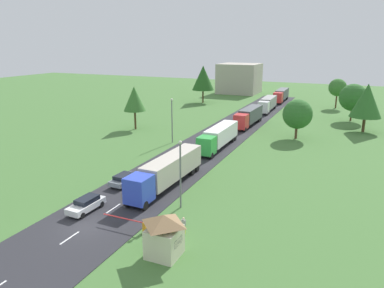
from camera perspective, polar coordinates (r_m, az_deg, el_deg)
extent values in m
plane|color=#477538|center=(36.75, -16.18, -12.39)|extent=(280.00, 280.00, 0.00)
cube|color=#2B2B30|center=(56.07, -0.07, -1.87)|extent=(10.00, 140.00, 0.06)
cube|color=white|center=(35.24, -18.62, -13.76)|extent=(0.16, 2.40, 0.01)
cube|color=white|center=(39.67, -12.23, -9.83)|extent=(0.16, 2.40, 0.01)
cube|color=white|center=(44.56, -7.35, -6.69)|extent=(0.16, 2.40, 0.01)
cube|color=white|center=(50.12, -3.31, -4.01)|extent=(0.16, 2.40, 0.01)
cube|color=white|center=(55.46, -0.36, -2.03)|extent=(0.16, 2.40, 0.01)
cube|color=white|center=(61.04, 2.08, -0.39)|extent=(0.16, 2.40, 0.01)
cube|color=white|center=(68.06, 4.52, 1.26)|extent=(0.16, 2.40, 0.01)
cube|color=white|center=(73.94, 6.17, 2.37)|extent=(0.16, 2.40, 0.01)
cube|color=white|center=(79.86, 7.58, 3.32)|extent=(0.16, 2.40, 0.01)
cube|color=white|center=(87.33, 9.06, 4.31)|extent=(0.16, 2.40, 0.01)
cube|color=white|center=(94.16, 10.21, 5.07)|extent=(0.16, 2.40, 0.01)
cube|color=white|center=(100.63, 11.15, 5.69)|extent=(0.16, 2.40, 0.01)
cube|color=white|center=(107.40, 12.00, 6.26)|extent=(0.16, 2.40, 0.01)
cube|color=blue|center=(39.05, -8.29, -7.00)|extent=(2.51, 2.74, 2.82)
cube|color=black|center=(37.88, -9.39, -6.95)|extent=(2.10, 0.15, 1.24)
cube|color=beige|center=(44.93, -3.05, -3.46)|extent=(2.80, 11.62, 2.70)
cube|color=black|center=(45.46, -3.02, -5.31)|extent=(1.18, 11.00, 0.24)
cylinder|color=black|center=(38.57, -7.44, -9.55)|extent=(0.38, 1.01, 1.00)
cylinder|color=black|center=(39.66, -10.03, -8.93)|extent=(0.38, 1.01, 1.00)
cylinder|color=black|center=(47.95, 0.06, -4.28)|extent=(0.38, 1.01, 1.00)
cylinder|color=black|center=(48.83, -2.17, -3.92)|extent=(0.38, 1.01, 1.00)
cylinder|color=black|center=(49.14, 0.75, -3.78)|extent=(0.38, 1.01, 1.00)
cylinder|color=black|center=(50.00, -1.44, -3.44)|extent=(0.38, 1.01, 1.00)
cube|color=green|center=(54.94, 2.26, -0.22)|extent=(2.44, 2.53, 2.67)
cube|color=black|center=(53.74, 1.79, -0.05)|extent=(2.10, 0.10, 1.18)
cube|color=white|center=(61.03, 4.62, 1.61)|extent=(2.51, 10.34, 2.63)
cube|color=black|center=(61.41, 4.59, 0.24)|extent=(0.91, 9.83, 0.24)
cylinder|color=black|center=(54.40, 3.03, -1.87)|extent=(0.35, 1.00, 1.00)
cylinder|color=black|center=(55.14, 0.99, -1.60)|extent=(0.35, 1.00, 1.00)
cylinder|color=black|center=(63.97, 6.40, 0.73)|extent=(0.35, 1.00, 1.00)
cylinder|color=black|center=(64.60, 4.63, 0.92)|extent=(0.35, 1.00, 1.00)
cylinder|color=black|center=(65.12, 6.73, 0.99)|extent=(0.35, 1.00, 1.00)
cylinder|color=black|center=(65.74, 4.98, 1.17)|extent=(0.35, 1.00, 1.00)
cube|color=red|center=(72.15, 7.70, 3.53)|extent=(2.51, 2.81, 2.80)
cube|color=black|center=(70.82, 7.38, 3.73)|extent=(2.10, 0.15, 1.23)
cube|color=#4C5156|center=(78.24, 9.19, 4.63)|extent=(2.75, 9.73, 2.79)
cube|color=black|center=(78.56, 9.14, 3.49)|extent=(1.14, 9.20, 0.24)
cylinder|color=black|center=(71.51, 8.29, 2.25)|extent=(0.38, 1.01, 1.00)
cylinder|color=black|center=(72.13, 6.69, 2.42)|extent=(0.38, 1.01, 1.00)
cylinder|color=black|center=(81.04, 10.44, 3.73)|extent=(0.38, 1.01, 1.00)
cylinder|color=black|center=(81.59, 9.01, 3.87)|extent=(0.38, 1.01, 1.00)
cylinder|color=black|center=(82.14, 10.65, 3.88)|extent=(0.38, 1.01, 1.00)
cylinder|color=black|center=(82.68, 9.24, 4.02)|extent=(0.38, 1.01, 1.00)
cube|color=white|center=(89.63, 11.17, 5.69)|extent=(2.50, 2.44, 2.68)
cube|color=black|center=(88.46, 11.03, 5.89)|extent=(2.10, 0.15, 1.18)
cube|color=gray|center=(95.45, 11.92, 6.41)|extent=(2.71, 9.08, 2.63)
cube|color=black|center=(95.70, 11.87, 5.51)|extent=(1.10, 8.59, 0.24)
cylinder|color=black|center=(89.09, 11.71, 4.73)|extent=(0.37, 1.01, 1.00)
cylinder|color=black|center=(89.50, 10.39, 4.84)|extent=(0.37, 1.01, 1.00)
cylinder|color=black|center=(98.16, 12.78, 5.65)|extent=(0.37, 1.01, 1.00)
cylinder|color=black|center=(98.53, 11.57, 5.75)|extent=(0.37, 1.01, 1.00)
cylinder|color=black|center=(99.21, 12.89, 5.74)|extent=(0.37, 1.01, 1.00)
cylinder|color=black|center=(99.58, 11.69, 5.85)|extent=(0.37, 1.01, 1.00)
cube|color=red|center=(106.17, 13.31, 7.10)|extent=(2.49, 2.77, 2.78)
cube|color=black|center=(104.82, 13.20, 7.28)|extent=(2.10, 0.14, 1.22)
cube|color=#4C5156|center=(112.63, 13.91, 7.66)|extent=(2.67, 9.89, 2.67)
cube|color=black|center=(112.84, 13.86, 6.89)|extent=(1.06, 9.37, 0.24)
cylinder|color=black|center=(105.54, 13.76, 6.26)|extent=(0.37, 1.01, 1.00)
cylinder|color=black|center=(105.89, 12.64, 6.36)|extent=(0.37, 1.01, 1.00)
cylinder|color=black|center=(115.59, 14.62, 6.98)|extent=(0.37, 1.01, 1.00)
cylinder|color=black|center=(115.90, 13.59, 7.07)|extent=(0.37, 1.01, 1.00)
cylinder|color=black|center=(116.74, 14.71, 7.06)|extent=(0.37, 1.01, 1.00)
cylinder|color=black|center=(117.06, 13.69, 7.15)|extent=(0.37, 1.01, 1.00)
cube|color=white|center=(39.51, -16.26, -9.23)|extent=(1.87, 4.37, 0.63)
cube|color=black|center=(39.42, -16.12, -8.37)|extent=(1.53, 2.46, 0.50)
cylinder|color=black|center=(38.20, -16.84, -10.69)|extent=(0.24, 0.65, 0.64)
cylinder|color=black|center=(39.18, -18.51, -10.15)|extent=(0.24, 0.65, 0.64)
cylinder|color=black|center=(40.16, -14.01, -9.13)|extent=(0.24, 0.65, 0.64)
cylinder|color=black|center=(41.09, -15.66, -8.67)|extent=(0.24, 0.65, 0.64)
cube|color=#8C939E|center=(45.52, -10.50, -5.52)|extent=(2.02, 4.27, 0.57)
cube|color=black|center=(45.18, -10.69, -4.98)|extent=(1.64, 2.42, 0.48)
cylinder|color=black|center=(47.14, -10.24, -5.13)|extent=(0.25, 0.65, 0.64)
cylinder|color=black|center=(46.24, -8.61, -5.47)|extent=(0.25, 0.65, 0.64)
cylinder|color=black|center=(45.06, -12.40, -6.24)|extent=(0.25, 0.65, 0.64)
cylinder|color=black|center=(44.11, -10.74, -6.64)|extent=(0.25, 0.65, 0.64)
cube|color=beige|center=(30.70, -4.38, -15.04)|extent=(2.54, 2.53, 2.48)
pyramid|color=brown|center=(29.73, -4.46, -11.72)|extent=(2.92, 2.91, 0.83)
cube|color=black|center=(30.06, -2.23, -15.07)|extent=(0.06, 1.52, 0.70)
cube|color=orange|center=(34.43, -7.46, -12.87)|extent=(0.28, 0.28, 1.05)
cylinder|color=red|center=(35.33, -10.68, -11.38)|extent=(4.50, 0.10, 0.10)
cylinder|color=black|center=(34.28, -4.92, -13.13)|extent=(0.16, 0.16, 0.84)
cylinder|color=black|center=(34.20, -4.62, -13.20)|extent=(0.16, 0.16, 0.84)
cube|color=blue|center=(33.89, -4.80, -12.08)|extent=(0.38, 0.22, 0.63)
sphere|color=tan|center=(33.68, -4.82, -11.38)|extent=(0.23, 0.23, 0.23)
cylinder|color=yellow|center=(34.23, -1.48, -13.18)|extent=(0.16, 0.16, 0.77)
cylinder|color=yellow|center=(34.16, -1.17, -13.25)|extent=(0.16, 0.16, 0.77)
cube|color=gray|center=(33.88, -1.34, -12.22)|extent=(0.38, 0.22, 0.58)
sphere|color=beige|center=(33.68, -1.34, -11.57)|extent=(0.21, 0.21, 0.21)
cylinder|color=slate|center=(37.84, -1.82, -5.06)|extent=(0.18, 0.18, 7.04)
sphere|color=silver|center=(36.72, -1.87, 0.26)|extent=(0.36, 0.36, 0.36)
cylinder|color=slate|center=(62.90, -3.15, 3.51)|extent=(0.18, 0.18, 7.44)
sphere|color=silver|center=(62.21, -3.20, 6.97)|extent=(0.36, 0.36, 0.36)
cylinder|color=#513823|center=(104.93, 21.65, 6.28)|extent=(0.41, 0.41, 3.73)
sphere|color=#38702D|center=(104.48, 21.84, 8.22)|extent=(4.60, 4.60, 4.60)
cylinder|color=#513823|center=(88.72, 23.66, 4.30)|extent=(0.38, 0.38, 2.98)
sphere|color=#2D6628|center=(88.15, 23.93, 6.68)|extent=(5.99, 5.99, 5.99)
cylinder|color=#513823|center=(74.11, -8.88, 3.74)|extent=(0.41, 0.41, 3.76)
cone|color=#38702D|center=(73.36, -9.02, 7.02)|extent=(4.38, 4.38, 4.82)
cylinder|color=#513823|center=(78.62, 25.29, 2.79)|extent=(0.55, 0.55, 2.93)
cone|color=#2D6628|center=(77.84, 25.69, 6.16)|extent=(5.87, 5.87, 6.46)
cylinder|color=#513823|center=(68.75, 15.99, 1.87)|extent=(0.47, 0.47, 2.52)
sphere|color=#2D6628|center=(68.09, 16.20, 4.51)|extent=(5.28, 5.28, 5.28)
cylinder|color=#513823|center=(106.37, 1.73, 7.47)|extent=(0.43, 0.43, 3.70)
cone|color=#23561E|center=(105.75, 1.75, 10.32)|extent=(6.28, 6.28, 6.90)
cube|color=#B2A899|center=(128.25, 7.43, 10.15)|extent=(13.15, 12.48, 9.95)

